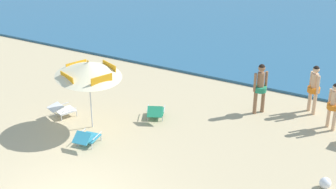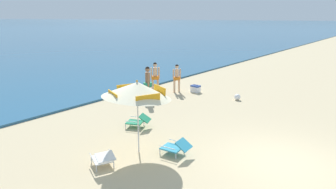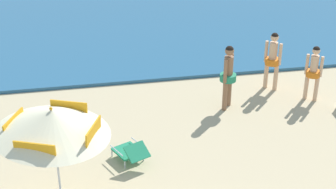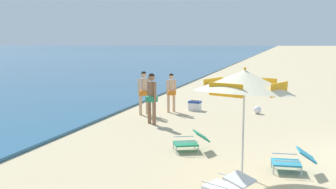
{
  "view_description": "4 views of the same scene",
  "coord_description": "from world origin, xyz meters",
  "px_view_note": "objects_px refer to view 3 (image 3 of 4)",
  "views": [
    {
      "loc": [
        7.12,
        -7.81,
        7.87
      ],
      "look_at": [
        -0.34,
        5.89,
        0.69
      ],
      "focal_mm": 54.52,
      "sensor_mm": 36.0,
      "label": 1
    },
    {
      "loc": [
        -7.98,
        -2.07,
        4.1
      ],
      "look_at": [
        1.66,
        5.56,
        0.82
      ],
      "focal_mm": 30.99,
      "sensor_mm": 36.0,
      "label": 2
    },
    {
      "loc": [
        -1.47,
        -4.15,
        6.43
      ],
      "look_at": [
        0.42,
        5.63,
        1.44
      ],
      "focal_mm": 53.93,
      "sensor_mm": 36.0,
      "label": 3
    },
    {
      "loc": [
        -9.93,
        3.07,
        2.8
      ],
      "look_at": [
        1.26,
        6.47,
        1.22
      ],
      "focal_mm": 40.7,
      "sensor_mm": 36.0,
      "label": 4
    }
  ],
  "objects_px": {
    "beach_umbrella_striped_main": "(52,122)",
    "person_wading_in": "(273,57)",
    "person_standing_near_shore": "(228,73)",
    "lounge_chair_facing_sea": "(131,151)",
    "person_standing_beside": "(314,69)"
  },
  "relations": [
    {
      "from": "beach_umbrella_striped_main",
      "to": "person_standing_near_shore",
      "type": "bearing_deg",
      "value": 39.23
    },
    {
      "from": "lounge_chair_facing_sea",
      "to": "person_standing_beside",
      "type": "bearing_deg",
      "value": 21.68
    },
    {
      "from": "person_standing_near_shore",
      "to": "person_wading_in",
      "type": "relative_size",
      "value": 1.04
    },
    {
      "from": "person_standing_near_shore",
      "to": "person_standing_beside",
      "type": "bearing_deg",
      "value": 0.17
    },
    {
      "from": "person_wading_in",
      "to": "lounge_chair_facing_sea",
      "type": "bearing_deg",
      "value": -146.2
    },
    {
      "from": "person_wading_in",
      "to": "person_standing_near_shore",
      "type": "bearing_deg",
      "value": -150.89
    },
    {
      "from": "person_standing_beside",
      "to": "person_wading_in",
      "type": "height_order",
      "value": "person_wading_in"
    },
    {
      "from": "person_standing_near_shore",
      "to": "person_wading_in",
      "type": "xyz_separation_m",
      "value": [
        1.58,
        0.88,
        -0.04
      ]
    },
    {
      "from": "lounge_chair_facing_sea",
      "to": "person_wading_in",
      "type": "bearing_deg",
      "value": 33.8
    },
    {
      "from": "lounge_chair_facing_sea",
      "to": "person_wading_in",
      "type": "distance_m",
      "value": 5.39
    },
    {
      "from": "beach_umbrella_striped_main",
      "to": "lounge_chair_facing_sea",
      "type": "xyz_separation_m",
      "value": [
        1.52,
        1.48,
        -1.75
      ]
    },
    {
      "from": "beach_umbrella_striped_main",
      "to": "person_wading_in",
      "type": "xyz_separation_m",
      "value": [
        5.96,
        4.45,
        -1.03
      ]
    },
    {
      "from": "lounge_chair_facing_sea",
      "to": "beach_umbrella_striped_main",
      "type": "bearing_deg",
      "value": -135.71
    },
    {
      "from": "person_standing_near_shore",
      "to": "person_standing_beside",
      "type": "distance_m",
      "value": 2.42
    },
    {
      "from": "person_standing_beside",
      "to": "person_wading_in",
      "type": "relative_size",
      "value": 0.92
    }
  ]
}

